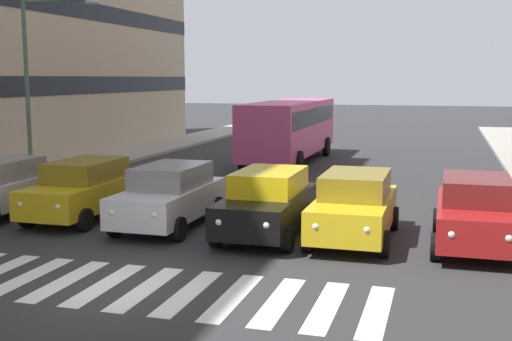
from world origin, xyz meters
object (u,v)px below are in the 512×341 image
at_px(car_3, 170,195).
at_px(car_4, 84,189).
at_px(street_lamp_right, 39,69).
at_px(bus_behind_traffic, 290,125).
at_px(car_1, 355,206).
at_px(car_0, 476,212).
at_px(car_2, 268,202).

xyz_separation_m(car_3, car_4, (2.87, -0.29, 0.00)).
bearing_deg(street_lamp_right, car_4, 134.40).
bearing_deg(bus_behind_traffic, car_1, 109.38).
bearing_deg(bus_behind_traffic, car_0, 119.05).
distance_m(car_3, bus_behind_traffic, 14.62).
bearing_deg(car_3, street_lamp_right, -33.61).
bearing_deg(street_lamp_right, bus_behind_traffic, -127.50).
height_order(car_0, bus_behind_traffic, bus_behind_traffic).
bearing_deg(car_0, car_1, 1.46).
relative_size(car_3, street_lamp_right, 0.64).
distance_m(car_1, car_3, 5.15).
relative_size(car_0, bus_behind_traffic, 0.42).
distance_m(car_3, car_4, 2.89).
height_order(car_2, car_4, same).
relative_size(car_0, car_4, 1.00).
relative_size(car_2, car_4, 1.00).
distance_m(car_1, street_lamp_right, 13.98).
height_order(car_3, car_4, same).
bearing_deg(car_1, bus_behind_traffic, -70.62).
xyz_separation_m(car_1, bus_behind_traffic, (5.15, -14.64, 0.97)).
xyz_separation_m(bus_behind_traffic, street_lamp_right, (7.41, 9.66, 2.58)).
height_order(car_4, bus_behind_traffic, bus_behind_traffic).
xyz_separation_m(car_4, street_lamp_right, (4.54, -4.64, 3.56)).
bearing_deg(car_4, bus_behind_traffic, -101.35).
distance_m(car_1, car_4, 8.03).
bearing_deg(car_1, street_lamp_right, -21.63).
height_order(car_0, car_2, same).
height_order(car_1, car_2, same).
distance_m(bus_behind_traffic, street_lamp_right, 12.45).
bearing_deg(car_4, street_lamp_right, -45.60).
distance_m(car_0, street_lamp_right, 16.65).
bearing_deg(car_1, car_4, -2.45).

